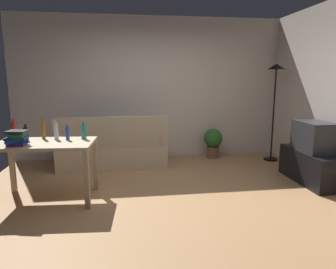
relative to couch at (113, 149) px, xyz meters
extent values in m
cube|color=tan|center=(0.73, -1.59, -0.32)|extent=(5.20, 4.40, 0.02)
cube|color=silver|center=(0.73, 0.61, 1.04)|extent=(5.20, 0.10, 2.70)
cube|color=beige|center=(0.00, 0.06, -0.11)|extent=(1.87, 0.84, 0.40)
cube|color=#C0AD91|center=(0.00, -0.28, 0.35)|extent=(1.87, 0.16, 0.52)
cube|color=#C8B597|center=(0.86, 0.06, 0.20)|extent=(0.16, 0.84, 0.22)
cube|color=#C8B597|center=(-0.86, 0.06, 0.20)|extent=(0.16, 0.84, 0.22)
cube|color=black|center=(2.98, -1.29, -0.07)|extent=(0.44, 1.10, 0.48)
cube|color=#2D2D33|center=(2.98, -1.29, 0.39)|extent=(0.40, 0.60, 0.44)
cube|color=black|center=(3.19, -1.29, 0.39)|extent=(0.01, 0.52, 0.36)
cylinder|color=black|center=(2.98, -0.02, -0.29)|extent=(0.26, 0.26, 0.03)
cylinder|color=black|center=(2.98, -0.02, 0.56)|extent=(0.03, 0.03, 1.68)
cone|color=black|center=(2.98, -0.02, 1.45)|extent=(0.32, 0.32, 0.10)
cube|color=#C6B28E|center=(-0.78, -1.44, 0.43)|extent=(1.25, 0.78, 0.04)
cube|color=tan|center=(-0.25, -1.79, 0.05)|extent=(0.06, 0.06, 0.72)
cube|color=tan|center=(-1.32, -1.09, 0.05)|extent=(0.06, 0.06, 0.72)
cube|color=tan|center=(-0.20, -1.17, 0.05)|extent=(0.06, 0.06, 0.72)
cylinder|color=brown|center=(1.93, 0.31, -0.20)|extent=(0.24, 0.24, 0.22)
sphere|color=#2D6B28|center=(1.93, 0.31, 0.08)|extent=(0.36, 0.36, 0.36)
cylinder|color=#AD2323|center=(-1.22, -1.17, 0.57)|extent=(0.06, 0.06, 0.23)
cylinder|color=#AD2323|center=(-1.22, -1.17, 0.70)|extent=(0.03, 0.03, 0.04)
cylinder|color=black|center=(-1.04, -1.30, 0.54)|extent=(0.06, 0.06, 0.17)
cylinder|color=black|center=(-1.04, -1.30, 0.65)|extent=(0.03, 0.03, 0.04)
cylinder|color=#9E6019|center=(-0.84, -1.22, 0.58)|extent=(0.05, 0.05, 0.24)
cylinder|color=#9E6019|center=(-0.84, -1.22, 0.72)|extent=(0.02, 0.02, 0.04)
cylinder|color=silver|center=(-0.67, -1.29, 0.56)|extent=(0.05, 0.05, 0.20)
cylinder|color=silver|center=(-0.67, -1.29, 0.68)|extent=(0.02, 0.02, 0.04)
cylinder|color=#2347A3|center=(-0.52, -1.34, 0.54)|extent=(0.05, 0.05, 0.17)
cylinder|color=#2347A3|center=(-0.52, -1.34, 0.64)|extent=(0.02, 0.02, 0.04)
cylinder|color=teal|center=(-0.32, -1.30, 0.55)|extent=(0.07, 0.07, 0.19)
cylinder|color=teal|center=(-0.32, -1.30, 0.66)|extent=(0.03, 0.03, 0.04)
cube|color=#593372|center=(-1.05, -1.62, 0.47)|extent=(0.22, 0.15, 0.04)
cube|color=navy|center=(-1.05, -1.61, 0.51)|extent=(0.28, 0.21, 0.03)
cube|color=navy|center=(-1.06, -1.61, 0.54)|extent=(0.24, 0.17, 0.03)
cube|color=#236B33|center=(-1.04, -1.60, 0.58)|extent=(0.18, 0.18, 0.04)
cube|color=#333338|center=(-1.05, -1.59, 0.62)|extent=(0.26, 0.21, 0.04)
camera|label=1|loc=(0.23, -5.36, 1.25)|focal=32.53mm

